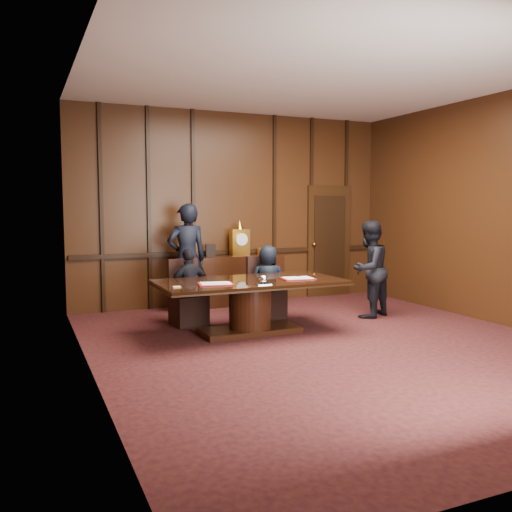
{
  "coord_description": "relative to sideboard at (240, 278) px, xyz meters",
  "views": [
    {
      "loc": [
        -3.66,
        -5.87,
        1.82
      ],
      "look_at": [
        -0.41,
        1.58,
        1.05
      ],
      "focal_mm": 38.0,
      "sensor_mm": 36.0,
      "label": 1
    }
  ],
  "objects": [
    {
      "name": "conference_table",
      "position": [
        -0.71,
        -2.16,
        0.02
      ],
      "size": [
        2.62,
        1.32,
        0.76
      ],
      "color": "black",
      "rests_on": "ground"
    },
    {
      "name": "witness_left",
      "position": [
        -1.09,
        -0.31,
        0.44
      ],
      "size": [
        0.69,
        0.47,
        1.84
      ],
      "primitive_type": "imported",
      "rotation": [
        0.0,
        0.0,
        3.1
      ],
      "color": "black",
      "rests_on": "ground"
    },
    {
      "name": "inkstand",
      "position": [
        -0.71,
        -2.61,
        0.33
      ],
      "size": [
        0.2,
        0.14,
        0.12
      ],
      "color": "white",
      "rests_on": "conference_table"
    },
    {
      "name": "signatory_right",
      "position": [
        -0.06,
        -1.36,
        0.11
      ],
      "size": [
        0.64,
        0.48,
        1.18
      ],
      "primitive_type": "imported",
      "rotation": [
        0.0,
        0.0,
        2.95
      ],
      "color": "black",
      "rests_on": "ground"
    },
    {
      "name": "folder_left",
      "position": [
        -1.29,
        -2.35,
        0.28
      ],
      "size": [
        0.51,
        0.41,
        0.02
      ],
      "rotation": [
        0.0,
        0.0,
        -0.19
      ],
      "color": "#A10E19",
      "rests_on": "conference_table"
    },
    {
      "name": "room",
      "position": [
        0.07,
        -3.12,
        1.24
      ],
      "size": [
        7.0,
        7.04,
        3.5
      ],
      "color": "black",
      "rests_on": "ground"
    },
    {
      "name": "chair_right",
      "position": [
        -0.07,
        -1.28,
        -0.19
      ],
      "size": [
        0.58,
        0.58,
        0.99
      ],
      "rotation": [
        0.0,
        0.0,
        0.24
      ],
      "color": "black",
      "rests_on": "ground"
    },
    {
      "name": "sideboard",
      "position": [
        0.0,
        0.0,
        0.0
      ],
      "size": [
        1.6,
        0.45,
        1.54
      ],
      "color": "black",
      "rests_on": "ground"
    },
    {
      "name": "folder_right",
      "position": [
        -0.03,
        -2.3,
        0.28
      ],
      "size": [
        0.5,
        0.38,
        0.02
      ],
      "rotation": [
        0.0,
        0.0,
        -0.12
      ],
      "color": "#A10E19",
      "rests_on": "conference_table"
    },
    {
      "name": "signatory_left",
      "position": [
        -1.36,
        -1.36,
        0.1
      ],
      "size": [
        0.73,
        0.43,
        1.17
      ],
      "primitive_type": "imported",
      "rotation": [
        0.0,
        0.0,
        3.37
      ],
      "color": "black",
      "rests_on": "ground"
    },
    {
      "name": "chair_left",
      "position": [
        -1.36,
        -1.28,
        -0.19
      ],
      "size": [
        0.53,
        0.53,
        0.99
      ],
      "rotation": [
        0.0,
        0.0,
        0.11
      ],
      "color": "black",
      "rests_on": "ground"
    },
    {
      "name": "notepad",
      "position": [
        -1.84,
        -2.4,
        0.28
      ],
      "size": [
        0.1,
        0.07,
        0.01
      ],
      "primitive_type": "cube",
      "rotation": [
        0.0,
        0.0,
        0.01
      ],
      "color": "#F0D175",
      "rests_on": "conference_table"
    },
    {
      "name": "witness_right",
      "position": [
        1.5,
        -1.89,
        0.3
      ],
      "size": [
        0.93,
        0.84,
        1.57
      ],
      "primitive_type": "imported",
      "rotation": [
        0.0,
        0.0,
        3.54
      ],
      "color": "black",
      "rests_on": "ground"
    }
  ]
}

